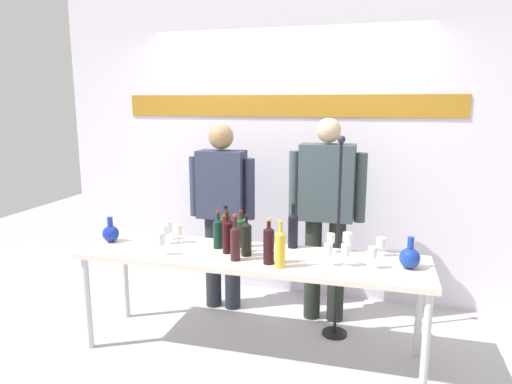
{
  "coord_description": "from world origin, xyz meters",
  "views": [
    {
      "loc": [
        0.87,
        -3.03,
        1.84
      ],
      "look_at": [
        0.0,
        0.15,
        1.19
      ],
      "focal_mm": 32.19,
      "sensor_mm": 36.0,
      "label": 1
    }
  ],
  "objects_px": {
    "wine_bottle_3": "(226,227)",
    "microphone_stand": "(337,271)",
    "presenter_right": "(326,207)",
    "wine_bottle_5": "(293,229)",
    "wine_glass_right_1": "(331,239)",
    "wine_glass_left_1": "(164,230)",
    "wine_glass_left_0": "(168,227)",
    "wine_bottle_6": "(246,238)",
    "wine_glass_right_0": "(347,238)",
    "wine_bottle_4": "(241,231)",
    "wine_bottle_7": "(227,235)",
    "decanter_blue_right": "(410,257)",
    "wine_glass_right_2": "(346,250)",
    "decanter_blue_left": "(111,233)",
    "wine_bottle_0": "(269,244)",
    "wine_glass_right_4": "(328,250)",
    "wine_glass_right_5": "(373,253)",
    "wine_bottle_2": "(235,241)",
    "wine_glass_right_3": "(381,243)",
    "wine_glass_left_2": "(161,240)",
    "display_table": "(251,263)",
    "wine_glass_left_3": "(178,230)",
    "presenter_left": "(222,205)",
    "wine_bottle_1": "(218,232)",
    "wine_bottle_8": "(280,248)"
  },
  "relations": [
    {
      "from": "wine_bottle_3",
      "to": "microphone_stand",
      "type": "bearing_deg",
      "value": 13.38
    },
    {
      "from": "presenter_right",
      "to": "wine_bottle_5",
      "type": "xyz_separation_m",
      "value": [
        -0.2,
        -0.43,
        -0.09
      ]
    },
    {
      "from": "wine_bottle_5",
      "to": "wine_glass_right_1",
      "type": "distance_m",
      "value": 0.3
    },
    {
      "from": "wine_glass_left_1",
      "to": "wine_glass_left_0",
      "type": "bearing_deg",
      "value": 104.18
    },
    {
      "from": "wine_bottle_6",
      "to": "wine_glass_right_0",
      "type": "xyz_separation_m",
      "value": [
        0.69,
        0.28,
        -0.03
      ]
    },
    {
      "from": "wine_bottle_4",
      "to": "wine_bottle_7",
      "type": "relative_size",
      "value": 0.91
    },
    {
      "from": "wine_glass_right_1",
      "to": "decanter_blue_right",
      "type": "bearing_deg",
      "value": -19.11
    },
    {
      "from": "wine_glass_right_2",
      "to": "wine_glass_left_1",
      "type": "bearing_deg",
      "value": 174.68
    },
    {
      "from": "wine_glass_left_0",
      "to": "wine_glass_left_1",
      "type": "xyz_separation_m",
      "value": [
        0.03,
        -0.12,
        0.01
      ]
    },
    {
      "from": "decanter_blue_left",
      "to": "wine_glass_right_0",
      "type": "bearing_deg",
      "value": 7.68
    },
    {
      "from": "wine_bottle_0",
      "to": "wine_bottle_6",
      "type": "xyz_separation_m",
      "value": [
        -0.19,
        0.12,
        -0.01
      ]
    },
    {
      "from": "wine_glass_right_1",
      "to": "wine_glass_left_0",
      "type": "bearing_deg",
      "value": -179.61
    },
    {
      "from": "wine_bottle_0",
      "to": "wine_glass_right_4",
      "type": "relative_size",
      "value": 2.06
    },
    {
      "from": "wine_bottle_5",
      "to": "wine_bottle_7",
      "type": "height_order",
      "value": "wine_bottle_5"
    },
    {
      "from": "wine_glass_right_0",
      "to": "wine_bottle_3",
      "type": "bearing_deg",
      "value": -177.38
    },
    {
      "from": "presenter_right",
      "to": "wine_bottle_0",
      "type": "height_order",
      "value": "presenter_right"
    },
    {
      "from": "wine_glass_right_5",
      "to": "wine_glass_right_2",
      "type": "bearing_deg",
      "value": -179.95
    },
    {
      "from": "wine_bottle_3",
      "to": "wine_glass_right_4",
      "type": "distance_m",
      "value": 0.88
    },
    {
      "from": "wine_glass_right_5",
      "to": "wine_glass_left_1",
      "type": "bearing_deg",
      "value": 175.28
    },
    {
      "from": "wine_glass_left_0",
      "to": "wine_glass_right_2",
      "type": "height_order",
      "value": "wine_glass_right_2"
    },
    {
      "from": "wine_glass_left_1",
      "to": "wine_glass_right_1",
      "type": "relative_size",
      "value": 1.07
    },
    {
      "from": "wine_bottle_2",
      "to": "wine_bottle_0",
      "type": "bearing_deg",
      "value": -1.39
    },
    {
      "from": "wine_glass_right_1",
      "to": "wine_glass_right_3",
      "type": "height_order",
      "value": "wine_glass_right_1"
    },
    {
      "from": "wine_bottle_2",
      "to": "wine_glass_left_2",
      "type": "relative_size",
      "value": 2.02
    },
    {
      "from": "wine_bottle_5",
      "to": "wine_glass_left_2",
      "type": "distance_m",
      "value": 0.98
    },
    {
      "from": "display_table",
      "to": "wine_bottle_6",
      "type": "bearing_deg",
      "value": -142.82
    },
    {
      "from": "wine_bottle_0",
      "to": "wine_glass_left_2",
      "type": "relative_size",
      "value": 1.96
    },
    {
      "from": "wine_bottle_6",
      "to": "microphone_stand",
      "type": "distance_m",
      "value": 0.83
    },
    {
      "from": "presenter_right",
      "to": "wine_bottle_6",
      "type": "relative_size",
      "value": 5.72
    },
    {
      "from": "wine_glass_left_3",
      "to": "wine_glass_right_1",
      "type": "height_order",
      "value": "same"
    },
    {
      "from": "wine_bottle_5",
      "to": "wine_glass_right_0",
      "type": "bearing_deg",
      "value": 1.64
    },
    {
      "from": "presenter_left",
      "to": "decanter_blue_left",
      "type": "bearing_deg",
      "value": -136.03
    },
    {
      "from": "wine_bottle_6",
      "to": "wine_glass_right_0",
      "type": "relative_size",
      "value": 2.11
    },
    {
      "from": "wine_bottle_7",
      "to": "wine_glass_right_4",
      "type": "height_order",
      "value": "wine_bottle_7"
    },
    {
      "from": "display_table",
      "to": "decanter_blue_left",
      "type": "xyz_separation_m",
      "value": [
        -1.15,
        0.02,
        0.13
      ]
    },
    {
      "from": "wine_glass_left_1",
      "to": "wine_glass_left_2",
      "type": "distance_m",
      "value": 0.26
    },
    {
      "from": "wine_glass_right_3",
      "to": "wine_bottle_1",
      "type": "bearing_deg",
      "value": -173.8
    },
    {
      "from": "wine_bottle_1",
      "to": "wine_bottle_4",
      "type": "height_order",
      "value": "wine_bottle_1"
    },
    {
      "from": "decanter_blue_right",
      "to": "microphone_stand",
      "type": "distance_m",
      "value": 0.71
    },
    {
      "from": "wine_bottle_0",
      "to": "wine_bottle_3",
      "type": "xyz_separation_m",
      "value": [
        -0.43,
        0.36,
        -0.01
      ]
    },
    {
      "from": "decanter_blue_right",
      "to": "wine_bottle_1",
      "type": "xyz_separation_m",
      "value": [
        -1.37,
        0.07,
        0.05
      ]
    },
    {
      "from": "presenter_right",
      "to": "wine_bottle_8",
      "type": "xyz_separation_m",
      "value": [
        -0.2,
        -0.88,
        -0.1
      ]
    },
    {
      "from": "display_table",
      "to": "decanter_blue_right",
      "type": "relative_size",
      "value": 11.67
    },
    {
      "from": "wine_bottle_8",
      "to": "wine_bottle_1",
      "type": "bearing_deg",
      "value": 152.22
    },
    {
      "from": "wine_glass_left_0",
      "to": "display_table",
      "type": "bearing_deg",
      "value": -14.78
    },
    {
      "from": "wine_bottle_7",
      "to": "wine_glass_right_3",
      "type": "xyz_separation_m",
      "value": [
        1.08,
        0.22,
        -0.04
      ]
    },
    {
      "from": "wine_glass_left_0",
      "to": "microphone_stand",
      "type": "height_order",
      "value": "microphone_stand"
    },
    {
      "from": "wine_bottle_3",
      "to": "wine_bottle_6",
      "type": "relative_size",
      "value": 0.99
    },
    {
      "from": "wine_bottle_4",
      "to": "wine_bottle_5",
      "type": "height_order",
      "value": "wine_bottle_5"
    },
    {
      "from": "presenter_left",
      "to": "wine_bottle_5",
      "type": "height_order",
      "value": "presenter_left"
    }
  ]
}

